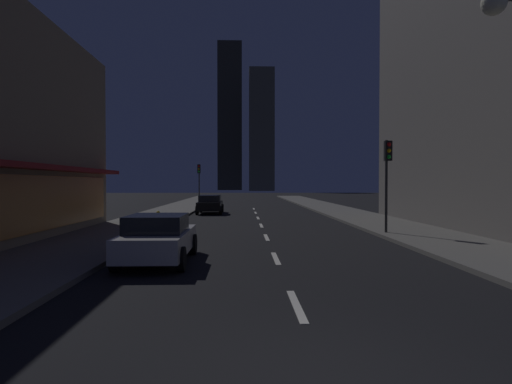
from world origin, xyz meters
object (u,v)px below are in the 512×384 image
object	(u,v)px
fire_hydrant_far_left	(158,217)
traffic_light_far_left	(199,175)
car_parked_far	(210,204)
car_parked_near	(158,238)
traffic_light_near_right	(387,166)

from	to	relation	value
fire_hydrant_far_left	traffic_light_far_left	size ratio (longest dim) A/B	0.16
car_parked_far	traffic_light_far_left	size ratio (longest dim) A/B	1.01
fire_hydrant_far_left	traffic_light_far_left	world-z (taller)	traffic_light_far_left
fire_hydrant_far_left	car_parked_far	bearing A→B (deg)	75.62
car_parked_near	car_parked_far	xyz separation A→B (m)	(0.00, 20.63, 0.00)
traffic_light_far_left	fire_hydrant_far_left	bearing A→B (deg)	-91.20
car_parked_near	car_parked_far	distance (m)	20.63
car_parked_near	traffic_light_near_right	distance (m)	11.26
car_parked_near	car_parked_far	bearing A→B (deg)	90.00
car_parked_far	car_parked_near	bearing A→B (deg)	-90.00
traffic_light_far_left	car_parked_far	bearing A→B (deg)	-79.39
traffic_light_near_right	car_parked_far	bearing A→B (deg)	122.18
car_parked_far	traffic_light_near_right	distance (m)	17.26
traffic_light_far_left	car_parked_near	bearing A→B (deg)	-86.47
traffic_light_near_right	traffic_light_far_left	xyz separation A→B (m)	(-11.00, 24.60, 0.00)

